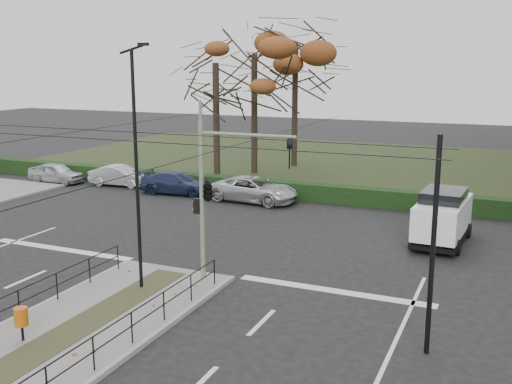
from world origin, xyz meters
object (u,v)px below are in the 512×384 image
at_px(bare_tree_near, 216,72).
at_px(white_van, 443,216).
at_px(litter_bin, 21,317).
at_px(parked_car_first, 56,173).
at_px(bare_tree_center, 296,54).
at_px(traffic_light, 210,188).
at_px(streetlamp_median_far, 137,168).
at_px(parked_car_fourth, 254,189).
at_px(parked_car_third, 177,183).
at_px(parked_car_second, 120,176).
at_px(rust_tree, 254,55).

bearing_deg(bare_tree_near, white_van, -30.54).
bearing_deg(litter_bin, bare_tree_near, 104.64).
height_order(parked_car_first, bare_tree_center, bare_tree_center).
xyz_separation_m(traffic_light, white_van, (7.04, 8.31, -2.21)).
height_order(litter_bin, white_van, white_van).
bearing_deg(streetlamp_median_far, litter_bin, -98.41).
relative_size(streetlamp_median_far, parked_car_fourth, 1.60).
xyz_separation_m(bare_tree_center, bare_tree_near, (-3.06, -6.99, -1.21)).
distance_m(parked_car_first, bare_tree_near, 12.54).
bearing_deg(parked_car_third, litter_bin, -166.92).
relative_size(parked_car_third, bare_tree_center, 0.38).
bearing_deg(bare_tree_near, streetlamp_median_far, -70.08).
relative_size(parked_car_second, white_van, 0.88).
bearing_deg(streetlamp_median_far, rust_tree, 103.91).
relative_size(traffic_light, parked_car_third, 1.24).
bearing_deg(bare_tree_center, parked_car_second, -124.09).
height_order(parked_car_second, rust_tree, rust_tree).
height_order(litter_bin, bare_tree_near, bare_tree_near).
height_order(streetlamp_median_far, bare_tree_near, bare_tree_near).
bearing_deg(litter_bin, white_van, 57.21).
bearing_deg(bare_tree_near, parked_car_third, -91.20).
xyz_separation_m(litter_bin, parked_car_first, (-15.59, 18.91, -0.17)).
bearing_deg(white_van, parked_car_first, 170.84).
height_order(parked_car_second, bare_tree_center, bare_tree_center).
height_order(litter_bin, parked_car_fourth, parked_car_fourth).
height_order(white_van, bare_tree_near, bare_tree_near).
relative_size(streetlamp_median_far, bare_tree_near, 0.80).
distance_m(traffic_light, streetlamp_median_far, 2.67).
height_order(streetlamp_median_far, parked_car_first, streetlamp_median_far).
relative_size(parked_car_fourth, bare_tree_center, 0.43).
bearing_deg(traffic_light, rust_tree, 109.63).
relative_size(streetlamp_median_far, white_van, 1.80).
xyz_separation_m(parked_car_third, bare_tree_center, (3.17, 12.09, 7.79)).
bearing_deg(litter_bin, parked_car_second, 119.24).
xyz_separation_m(litter_bin, bare_tree_center, (-3.27, 31.22, 7.62)).
height_order(white_van, rust_tree, rust_tree).
height_order(parked_car_third, bare_tree_center, bare_tree_center).
xyz_separation_m(traffic_light, bare_tree_near, (-8.86, 17.69, 3.78)).
bearing_deg(litter_bin, parked_car_third, 108.60).
distance_m(parked_car_third, white_van, 16.58).
height_order(parked_car_fourth, rust_tree, rust_tree).
distance_m(parked_car_first, white_van, 25.49).
height_order(parked_car_first, parked_car_second, parked_car_second).
distance_m(parked_car_first, rust_tree, 15.61).
xyz_separation_m(parked_car_second, bare_tree_near, (4.71, 4.50, 6.58)).
xyz_separation_m(streetlamp_median_far, parked_car_second, (-11.76, 14.93, -3.67)).
bearing_deg(parked_car_first, bare_tree_near, -61.12).
relative_size(litter_bin, parked_car_fourth, 0.19).
relative_size(streetlamp_median_far, bare_tree_center, 0.69).
bearing_deg(white_van, rust_tree, 139.45).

